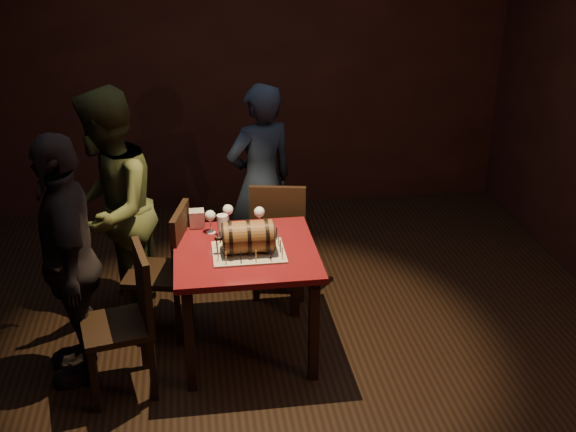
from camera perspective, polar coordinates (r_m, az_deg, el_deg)
The scene contains 16 objects.
room_shell at distance 4.32m, azimuth -1.10°, elevation 5.11°, with size 5.04×5.04×2.80m.
pub_table at distance 4.63m, azimuth -3.37°, elevation -3.87°, with size 0.90×0.90×0.75m.
cake_board at distance 4.53m, azimuth -3.13°, elevation -2.88°, with size 0.45×0.35×0.01m, color #A99C88.
barrel_cake at distance 4.48m, azimuth -3.16°, elevation -1.66°, with size 0.37×0.22×0.22m.
birthday_candles at distance 4.50m, azimuth -3.13°, elevation -2.34°, with size 0.40×0.30×0.09m.
wine_glass_left at distance 4.77m, azimuth -6.17°, elevation -0.05°, with size 0.07×0.07×0.16m.
wine_glass_mid at distance 4.84m, azimuth -4.76°, elevation 0.41°, with size 0.07×0.07×0.16m.
wine_glass_right at distance 4.80m, azimuth -2.28°, elevation 0.24°, with size 0.07×0.07×0.16m.
pint_of_ale at distance 4.73m, azimuth -5.19°, elevation -0.80°, with size 0.07×0.07×0.15m.
menu_card at distance 4.86m, azimuth -7.20°, elevation -0.29°, with size 0.10×0.05×0.13m, color white, non-canonical shape.
chair_back at distance 5.31m, azimuth -0.74°, elevation -1.36°, with size 0.47×0.47×0.93m.
chair_left_rear at distance 4.93m, azimuth -9.44°, elevation -3.83°, with size 0.48×0.48×0.93m.
chair_left_front at distance 4.43m, azimuth -12.46°, elevation -7.57°, with size 0.47×0.47×0.93m.
person_back at distance 5.58m, azimuth -2.17°, elevation 2.73°, with size 0.56×0.37×1.55m, color #192132.
person_left_rear at distance 5.03m, azimuth -13.92°, elevation 0.39°, with size 0.82×0.64×1.69m, color #33391C.
person_left_front at distance 4.53m, azimuth -16.94°, elevation -3.33°, with size 0.94×0.39×1.60m, color black.
Camera 1 is at (-0.50, -4.06, 2.81)m, focal length 45.00 mm.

